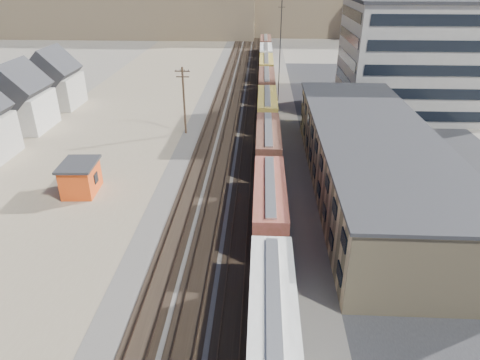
{
  "coord_description": "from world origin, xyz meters",
  "views": [
    {
      "loc": [
        2.75,
        -18.8,
        22.83
      ],
      "look_at": [
        0.79,
        20.63,
        3.0
      ],
      "focal_mm": 32.0,
      "sensor_mm": 36.0,
      "label": 1
    }
  ],
  "objects_px": {
    "freight_train": "(267,94)",
    "parked_car_blue": "(411,143)",
    "utility_pole_north": "(184,99)",
    "maintenance_shed": "(80,178)"
  },
  "relations": [
    {
      "from": "maintenance_shed",
      "to": "parked_car_blue",
      "type": "distance_m",
      "value": 43.35
    },
    {
      "from": "utility_pole_north",
      "to": "maintenance_shed",
      "type": "height_order",
      "value": "utility_pole_north"
    },
    {
      "from": "freight_train",
      "to": "parked_car_blue",
      "type": "height_order",
      "value": "freight_train"
    },
    {
      "from": "maintenance_shed",
      "to": "parked_car_blue",
      "type": "height_order",
      "value": "maintenance_shed"
    },
    {
      "from": "freight_train",
      "to": "parked_car_blue",
      "type": "bearing_deg",
      "value": -40.9
    },
    {
      "from": "parked_car_blue",
      "to": "maintenance_shed",
      "type": "bearing_deg",
      "value": 165.51
    },
    {
      "from": "freight_train",
      "to": "parked_car_blue",
      "type": "relative_size",
      "value": 19.53
    },
    {
      "from": "maintenance_shed",
      "to": "parked_car_blue",
      "type": "bearing_deg",
      "value": 19.83
    },
    {
      "from": "utility_pole_north",
      "to": "maintenance_shed",
      "type": "bearing_deg",
      "value": -113.83
    },
    {
      "from": "maintenance_shed",
      "to": "freight_train",
      "type": "bearing_deg",
      "value": 56.92
    }
  ]
}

